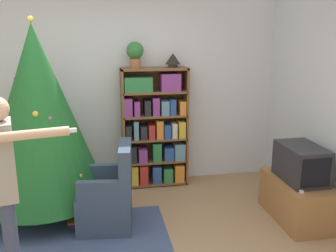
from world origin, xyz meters
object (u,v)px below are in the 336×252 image
at_px(television, 301,163).
at_px(standing_person, 6,180).
at_px(table_lamp, 173,59).
at_px(christmas_tree, 39,114).
at_px(bookshelf, 154,130).
at_px(armchair, 109,198).
at_px(potted_plant, 135,53).

bearing_deg(television, standing_person, -166.92).
bearing_deg(television, table_lamp, 132.54).
relative_size(christmas_tree, standing_person, 1.39).
bearing_deg(bookshelf, standing_person, -126.48).
xyz_separation_m(television, table_lamp, (-1.18, 1.28, 1.04)).
xyz_separation_m(bookshelf, standing_person, (-1.43, -1.94, 0.18)).
distance_m(standing_person, table_lamp, 2.69).
height_order(bookshelf, armchair, bookshelf).
relative_size(television, christmas_tree, 0.27).
bearing_deg(television, christmas_tree, 166.85).
xyz_separation_m(television, christmas_tree, (-2.80, 0.65, 0.52)).
bearing_deg(potted_plant, standing_person, -121.53).
bearing_deg(television, potted_plant, 142.42).
bearing_deg(table_lamp, potted_plant, 180.00).
bearing_deg(potted_plant, table_lamp, -0.00).
distance_m(bookshelf, christmas_tree, 1.56).
xyz_separation_m(christmas_tree, table_lamp, (1.62, 0.63, 0.52)).
bearing_deg(potted_plant, television, -37.58).
height_order(armchair, standing_person, standing_person).
xyz_separation_m(potted_plant, table_lamp, (0.49, -0.00, -0.09)).
bearing_deg(table_lamp, christmas_tree, -158.72).
xyz_separation_m(armchair, standing_person, (-0.78, -0.88, 0.62)).
relative_size(christmas_tree, table_lamp, 11.06).
xyz_separation_m(armchair, table_lamp, (0.90, 1.07, 1.38)).
xyz_separation_m(standing_person, table_lamp, (1.68, 1.95, 0.76)).
bearing_deg(potted_plant, armchair, -111.08).
relative_size(armchair, potted_plant, 2.80).
bearing_deg(christmas_tree, standing_person, -92.92).
xyz_separation_m(television, potted_plant, (-1.67, 1.28, 1.13)).
height_order(standing_person, table_lamp, table_lamp).
height_order(bookshelf, christmas_tree, christmas_tree).
distance_m(bookshelf, table_lamp, 0.97).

